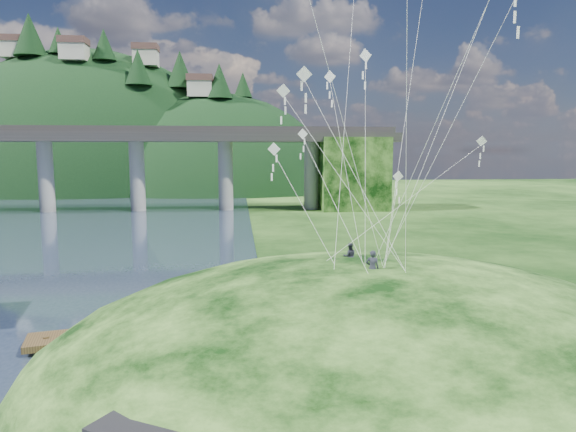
{
  "coord_description": "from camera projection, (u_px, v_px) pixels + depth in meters",
  "views": [
    {
      "loc": [
        1.19,
        -22.76,
        10.7
      ],
      "look_at": [
        4.0,
        6.0,
        7.0
      ],
      "focal_mm": 32.0,
      "sensor_mm": 36.0,
      "label": 1
    }
  ],
  "objects": [
    {
      "name": "ground",
      "position": [
        215.0,
        383.0,
        23.71
      ],
      "size": [
        320.0,
        320.0,
        0.0
      ],
      "primitive_type": "plane",
      "color": "black",
      "rests_on": "ground"
    },
    {
      "name": "grass_hill",
      "position": [
        372.0,
        387.0,
        26.65
      ],
      "size": [
        36.0,
        32.0,
        13.0
      ],
      "color": "black",
      "rests_on": "ground"
    },
    {
      "name": "bridge",
      "position": [
        78.0,
        156.0,
        89.1
      ],
      "size": [
        160.0,
        11.0,
        15.0
      ],
      "color": "#2D2B2B",
      "rests_on": "ground"
    },
    {
      "name": "far_ridge",
      "position": [
        75.0,
        217.0,
        141.07
      ],
      "size": [
        153.0,
        70.0,
        94.5
      ],
      "color": "black",
      "rests_on": "ground"
    },
    {
      "name": "wooden_dock",
      "position": [
        165.0,
        329.0,
        29.65
      ],
      "size": [
        14.8,
        5.51,
        1.05
      ],
      "color": "#3B2B18",
      "rests_on": "ground"
    },
    {
      "name": "kite_flyers",
      "position": [
        359.0,
        246.0,
        26.72
      ],
      "size": [
        1.17,
        3.82,
        1.85
      ],
      "color": "#282A36",
      "rests_on": "ground"
    }
  ]
}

